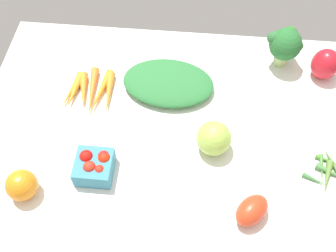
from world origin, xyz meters
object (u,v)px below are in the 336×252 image
object	(u,v)px
leafy_greens_clump	(168,83)
carrot_bunch	(90,92)
heirloom_tomato_green	(214,138)
okra_pile	(330,172)
heirloom_tomato_orange	(22,185)
roma_tomato	(252,210)
bell_pepper_red	(325,64)
berry_basket	(95,166)
broccoli_head	(285,43)

from	to	relation	value
leafy_greens_clump	carrot_bunch	bearing A→B (deg)	12.29
heirloom_tomato_green	okra_pile	world-z (taller)	heirloom_tomato_green
carrot_bunch	heirloom_tomato_green	bearing A→B (deg)	157.78
heirloom_tomato_orange	roma_tomato	xyz separation A→B (cm)	(-54.10, 0.97, -0.81)
okra_pile	bell_pepper_red	bearing A→B (deg)	-92.73
okra_pile	roma_tomato	bearing A→B (deg)	32.69
berry_basket	bell_pepper_red	world-z (taller)	bell_pepper_red
leafy_greens_clump	okra_pile	bearing A→B (deg)	150.52
leafy_greens_clump	bell_pepper_red	xyz separation A→B (cm)	(-44.28, -8.85, 2.62)
roma_tomato	leafy_greens_clump	distance (cm)	43.41
okra_pile	berry_basket	bearing A→B (deg)	4.69
roma_tomato	okra_pile	distance (cm)	23.90
berry_basket	heirloom_tomato_orange	bearing A→B (deg)	24.03
heirloom_tomato_orange	carrot_bunch	size ratio (longest dim) A/B	0.45
carrot_bunch	bell_pepper_red	bearing A→B (deg)	-168.37
heirloom_tomato_orange	broccoli_head	size ratio (longest dim) A/B	0.60
berry_basket	okra_pile	distance (cm)	58.42
heirloom_tomato_green	broccoli_head	bearing A→B (deg)	-120.89
heirloom_tomato_green	berry_basket	xyz separation A→B (cm)	(28.75, 9.77, -1.37)
roma_tomato	berry_basket	size ratio (longest dim) A/B	1.00
heirloom_tomato_orange	berry_basket	xyz separation A→B (cm)	(-15.95, -7.11, -0.70)
heirloom_tomato_green	berry_basket	bearing A→B (deg)	18.77
roma_tomato	broccoli_head	bearing A→B (deg)	-150.32
okra_pile	carrot_bunch	bearing A→B (deg)	-16.69
leafy_greens_clump	bell_pepper_red	size ratio (longest dim) A/B	2.76
roma_tomato	leafy_greens_clump	bearing A→B (deg)	-107.81
heirloom_tomato_orange	leafy_greens_clump	size ratio (longest dim) A/B	0.29
heirloom_tomato_green	carrot_bunch	distance (cm)	38.14
leafy_greens_clump	heirloom_tomato_orange	bearing A→B (deg)	48.91
berry_basket	carrot_bunch	world-z (taller)	berry_basket
heirloom_tomato_green	roma_tomato	bearing A→B (deg)	117.75
roma_tomato	carrot_bunch	distance (cm)	55.04
leafy_greens_clump	bell_pepper_red	world-z (taller)	bell_pepper_red
heirloom_tomato_orange	carrot_bunch	xyz separation A→B (cm)	(-9.52, -31.25, -2.55)
leafy_greens_clump	roma_tomato	bearing A→B (deg)	121.50
heirloom_tomato_green	carrot_bunch	xyz separation A→B (cm)	(35.19, -14.37, -3.22)
leafy_greens_clump	heirloom_tomato_green	bearing A→B (deg)	124.76
heirloom_tomato_green	broccoli_head	distance (cm)	37.30
heirloom_tomato_orange	heirloom_tomato_green	distance (cm)	47.79
broccoli_head	okra_pile	bearing A→B (deg)	105.69
berry_basket	bell_pepper_red	size ratio (longest dim) A/B	0.96
heirloom_tomato_orange	heirloom_tomato_green	xyz separation A→B (cm)	(-44.70, -16.88, 0.67)
roma_tomato	heirloom_tomato_green	bearing A→B (deg)	-111.56
okra_pile	leafy_greens_clump	bearing A→B (deg)	-29.48
heirloom_tomato_green	leafy_greens_clump	xyz separation A→B (cm)	(13.28, -19.14, -2.40)
heirloom_tomato_orange	okra_pile	world-z (taller)	heirloom_tomato_orange
berry_basket	broccoli_head	size ratio (longest dim) A/B	0.71
roma_tomato	okra_pile	bearing A→B (deg)	163.38
broccoli_head	heirloom_tomato_orange	bearing A→B (deg)	37.40
leafy_greens_clump	bell_pepper_red	distance (cm)	45.24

